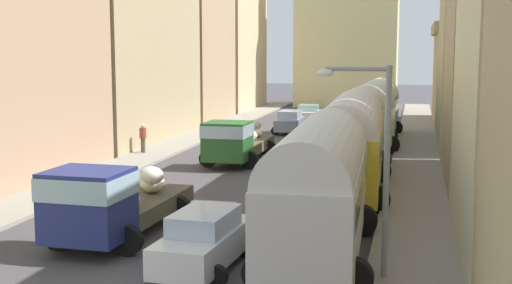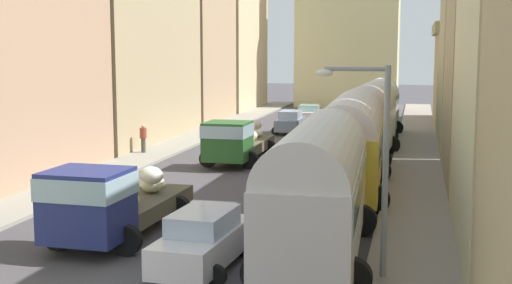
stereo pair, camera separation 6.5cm
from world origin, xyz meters
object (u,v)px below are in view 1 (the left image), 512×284
object	(u,v)px
parked_bus_0	(319,184)
cargo_truck_1	(235,141)
cargo_truck_0	(110,201)
car_0	(290,122)
parked_bus_2	(366,118)
car_2	(204,240)
pedestrian_0	(143,138)
streetlamp_near	(375,151)
parked_bus_1	(350,141)
parked_bus_3	(376,106)
car_4	(350,114)
car_3	(286,168)
car_1	(308,113)

from	to	relation	value
parked_bus_0	cargo_truck_1	xyz separation A→B (m)	(-6.50, 15.16, -0.98)
cargo_truck_0	car_0	bearing A→B (deg)	89.19
parked_bus_2	cargo_truck_0	distance (m)	18.88
car_2	pedestrian_0	bearing A→B (deg)	117.13
pedestrian_0	streetlamp_near	size ratio (longest dim) A/B	0.31
parked_bus_1	streetlamp_near	size ratio (longest dim) A/B	1.74
cargo_truck_0	parked_bus_0	bearing A→B (deg)	-2.78
cargo_truck_1	parked_bus_3	bearing A→B (deg)	61.23
cargo_truck_0	pedestrian_0	world-z (taller)	cargo_truck_0
cargo_truck_1	car_4	world-z (taller)	cargo_truck_1
car_0	car_4	xyz separation A→B (m)	(3.58, 7.52, -0.04)
cargo_truck_1	car_0	size ratio (longest dim) A/B	1.78
parked_bus_3	cargo_truck_1	bearing A→B (deg)	-118.77
car_0	car_4	size ratio (longest dim) A/B	0.89
car_0	car_3	world-z (taller)	car_0
parked_bus_1	car_2	xyz separation A→B (m)	(-2.91, -10.53, -1.43)
car_3	streetlamp_near	distance (m)	13.06
car_4	car_0	bearing A→B (deg)	-115.46
parked_bus_0	cargo_truck_0	world-z (taller)	parked_bus_0
car_0	pedestrian_0	distance (m)	13.35
car_3	car_0	bearing A→B (deg)	99.96
cargo_truck_1	car_3	size ratio (longest dim) A/B	1.92
pedestrian_0	streetlamp_near	bearing A→B (deg)	-52.73
cargo_truck_1	car_2	size ratio (longest dim) A/B	1.66
car_0	pedestrian_0	size ratio (longest dim) A/B	2.31
car_4	streetlamp_near	size ratio (longest dim) A/B	0.81
parked_bus_3	car_2	size ratio (longest dim) A/B	1.93
cargo_truck_1	car_4	xyz separation A→B (m)	(3.93, 21.17, -0.48)
parked_bus_1	parked_bus_2	size ratio (longest dim) A/B	1.03
parked_bus_3	car_4	distance (m)	9.78
car_2	streetlamp_near	distance (m)	5.21
pedestrian_0	cargo_truck_1	bearing A→B (deg)	-17.43
car_1	car_4	xyz separation A→B (m)	(3.44, -0.10, 0.03)
cargo_truck_0	car_2	bearing A→B (deg)	-26.84
cargo_truck_1	car_1	xyz separation A→B (m)	(0.48, 21.26, -0.51)
parked_bus_0	cargo_truck_1	bearing A→B (deg)	113.20
parked_bus_3	car_4	xyz separation A→B (m)	(-2.57, 9.33, -1.41)
car_3	cargo_truck_1	bearing A→B (deg)	127.59
parked_bus_1	cargo_truck_1	world-z (taller)	parked_bus_1
car_2	car_3	size ratio (longest dim) A/B	1.16
cargo_truck_1	car_3	world-z (taller)	cargo_truck_1
parked_bus_0	car_0	xyz separation A→B (m)	(-6.15, 28.81, -1.42)
parked_bus_3	car_1	xyz separation A→B (m)	(-6.02, 9.42, -1.45)
car_1	car_3	distance (m)	26.06
car_0	car_1	world-z (taller)	car_0
parked_bus_0	parked_bus_1	distance (m)	9.00
parked_bus_0	car_1	distance (m)	36.95
parked_bus_1	streetlamp_near	bearing A→B (deg)	-81.21
car_1	pedestrian_0	xyz separation A→B (m)	(-6.39, -19.41, 0.26)
parked_bus_1	pedestrian_0	world-z (taller)	parked_bus_1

